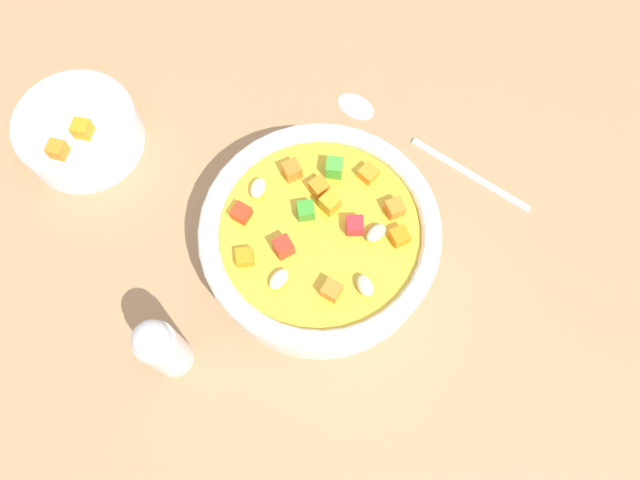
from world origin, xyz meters
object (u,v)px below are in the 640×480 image
object	(u,v)px
spoon	(402,132)
side_bowl_small	(79,131)
pepper_shaker	(162,348)
soup_bowl_main	(320,238)

from	to	relation	value
spoon	side_bowl_small	world-z (taller)	side_bowl_small
pepper_shaker	soup_bowl_main	bearing A→B (deg)	149.42
soup_bowl_main	spoon	bearing A→B (deg)	167.76
pepper_shaker	spoon	bearing A→B (deg)	158.25
soup_bowl_main	pepper_shaker	bearing A→B (deg)	-30.58
side_bowl_small	spoon	bearing A→B (deg)	112.99
side_bowl_small	pepper_shaker	bearing A→B (deg)	47.55
soup_bowl_main	pepper_shaker	world-z (taller)	pepper_shaker
spoon	side_bowl_small	bearing A→B (deg)	37.14
side_bowl_small	pepper_shaker	distance (cm)	22.36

